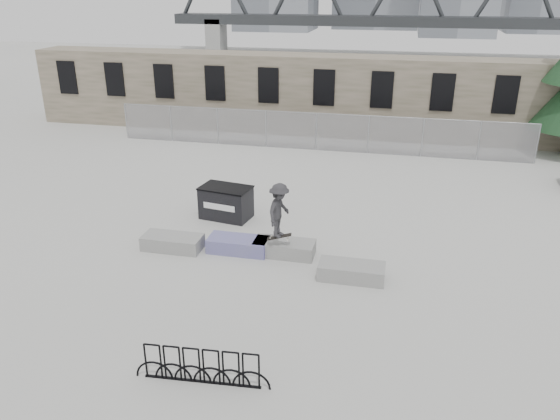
{
  "coord_description": "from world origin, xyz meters",
  "views": [
    {
      "loc": [
        4.32,
        -15.56,
        8.35
      ],
      "look_at": [
        0.64,
        0.87,
        1.3
      ],
      "focal_mm": 35.0,
      "sensor_mm": 36.0,
      "label": 1
    }
  ],
  "objects_px": {
    "planter_center_right": "(284,247)",
    "planter_offset": "(351,271)",
    "planter_far_left": "(173,242)",
    "dumpster": "(226,202)",
    "planter_center_left": "(238,244)",
    "skateboarder": "(279,210)",
    "bike_rack": "(202,366)"
  },
  "relations": [
    {
      "from": "planter_offset",
      "to": "dumpster",
      "type": "bearing_deg",
      "value": 144.74
    },
    {
      "from": "planter_far_left",
      "to": "dumpster",
      "type": "height_order",
      "value": "dumpster"
    },
    {
      "from": "planter_center_right",
      "to": "planter_offset",
      "type": "xyz_separation_m",
      "value": [
        2.32,
        -1.09,
        0.0
      ]
    },
    {
      "from": "planter_center_left",
      "to": "planter_center_right",
      "type": "bearing_deg",
      "value": 3.52
    },
    {
      "from": "planter_center_right",
      "to": "planter_offset",
      "type": "height_order",
      "value": "same"
    },
    {
      "from": "planter_center_left",
      "to": "bike_rack",
      "type": "xyz_separation_m",
      "value": [
        1.08,
        -6.42,
        0.18
      ]
    },
    {
      "from": "planter_far_left",
      "to": "planter_offset",
      "type": "xyz_separation_m",
      "value": [
        6.1,
        -0.69,
        0.0
      ]
    },
    {
      "from": "planter_center_left",
      "to": "planter_offset",
      "type": "relative_size",
      "value": 1.0
    },
    {
      "from": "planter_center_right",
      "to": "planter_offset",
      "type": "distance_m",
      "value": 2.57
    },
    {
      "from": "bike_rack",
      "to": "planter_far_left",
      "type": "bearing_deg",
      "value": 118.32
    },
    {
      "from": "planter_center_right",
      "to": "planter_far_left",
      "type": "bearing_deg",
      "value": -173.89
    },
    {
      "from": "planter_offset",
      "to": "skateboarder",
      "type": "bearing_deg",
      "value": 162.39
    },
    {
      "from": "planter_far_left",
      "to": "planter_center_left",
      "type": "relative_size",
      "value": 1.0
    },
    {
      "from": "planter_center_right",
      "to": "planter_center_left",
      "type": "bearing_deg",
      "value": -176.48
    },
    {
      "from": "planter_far_left",
      "to": "planter_center_left",
      "type": "distance_m",
      "value": 2.24
    },
    {
      "from": "dumpster",
      "to": "skateboarder",
      "type": "relative_size",
      "value": 1.07
    },
    {
      "from": "planter_far_left",
      "to": "planter_offset",
      "type": "distance_m",
      "value": 6.14
    },
    {
      "from": "dumpster",
      "to": "bike_rack",
      "type": "relative_size",
      "value": 0.65
    },
    {
      "from": "planter_center_left",
      "to": "planter_far_left",
      "type": "bearing_deg",
      "value": -172.09
    },
    {
      "from": "planter_far_left",
      "to": "planter_offset",
      "type": "bearing_deg",
      "value": -6.43
    },
    {
      "from": "planter_far_left",
      "to": "bike_rack",
      "type": "relative_size",
      "value": 0.64
    },
    {
      "from": "planter_center_right",
      "to": "dumpster",
      "type": "bearing_deg",
      "value": 137.92
    },
    {
      "from": "planter_offset",
      "to": "bike_rack",
      "type": "height_order",
      "value": "bike_rack"
    },
    {
      "from": "planter_far_left",
      "to": "skateboarder",
      "type": "height_order",
      "value": "skateboarder"
    },
    {
      "from": "planter_center_right",
      "to": "bike_rack",
      "type": "distance_m",
      "value": 6.54
    },
    {
      "from": "planter_far_left",
      "to": "dumpster",
      "type": "distance_m",
      "value": 3.12
    },
    {
      "from": "planter_offset",
      "to": "dumpster",
      "type": "relative_size",
      "value": 0.98
    },
    {
      "from": "planter_far_left",
      "to": "planter_center_right",
      "type": "relative_size",
      "value": 1.0
    },
    {
      "from": "planter_center_left",
      "to": "planter_offset",
      "type": "xyz_separation_m",
      "value": [
        3.88,
        -0.99,
        0.0
      ]
    },
    {
      "from": "planter_center_left",
      "to": "planter_center_right",
      "type": "distance_m",
      "value": 1.56
    },
    {
      "from": "planter_center_right",
      "to": "skateboarder",
      "type": "distance_m",
      "value": 1.49
    },
    {
      "from": "planter_offset",
      "to": "skateboarder",
      "type": "height_order",
      "value": "skateboarder"
    }
  ]
}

